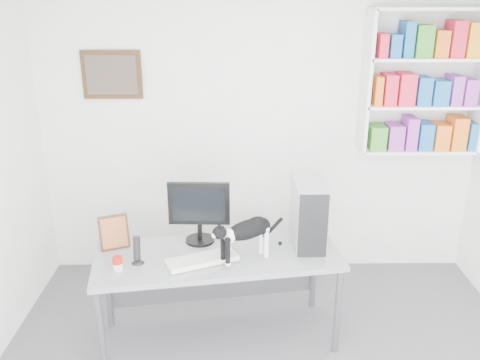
{
  "coord_description": "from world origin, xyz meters",
  "views": [
    {
      "loc": [
        -0.22,
        -2.51,
        2.58
      ],
      "look_at": [
        -0.19,
        1.53,
        1.08
      ],
      "focal_mm": 38.0,
      "sensor_mm": 36.0,
      "label": 1
    }
  ],
  "objects_px": {
    "pc_tower": "(308,212)",
    "speaker": "(137,250)",
    "bookshelf": "(424,82)",
    "keyboard": "(202,259)",
    "soup_can": "(118,263)",
    "cat": "(247,240)",
    "desk": "(218,297)",
    "monitor": "(199,212)",
    "leaning_print": "(114,232)"
  },
  "relations": [
    {
      "from": "pc_tower",
      "to": "speaker",
      "type": "xyz_separation_m",
      "value": [
        -1.26,
        -0.32,
        -0.14
      ]
    },
    {
      "from": "leaning_print",
      "to": "soup_can",
      "type": "distance_m",
      "value": 0.35
    },
    {
      "from": "pc_tower",
      "to": "desk",
      "type": "bearing_deg",
      "value": -165.08
    },
    {
      "from": "bookshelf",
      "to": "pc_tower",
      "type": "distance_m",
      "value": 1.59
    },
    {
      "from": "keyboard",
      "to": "pc_tower",
      "type": "height_order",
      "value": "pc_tower"
    },
    {
      "from": "desk",
      "to": "bookshelf",
      "type": "bearing_deg",
      "value": 21.08
    },
    {
      "from": "pc_tower",
      "to": "speaker",
      "type": "height_order",
      "value": "pc_tower"
    },
    {
      "from": "speaker",
      "to": "monitor",
      "type": "bearing_deg",
      "value": 46.65
    },
    {
      "from": "desk",
      "to": "cat",
      "type": "relative_size",
      "value": 3.36
    },
    {
      "from": "keyboard",
      "to": "bookshelf",
      "type": "bearing_deg",
      "value": 8.17
    },
    {
      "from": "bookshelf",
      "to": "speaker",
      "type": "relative_size",
      "value": 5.83
    },
    {
      "from": "soup_can",
      "to": "cat",
      "type": "xyz_separation_m",
      "value": [
        0.9,
        0.12,
        0.11
      ]
    },
    {
      "from": "keyboard",
      "to": "soup_can",
      "type": "relative_size",
      "value": 5.02
    },
    {
      "from": "bookshelf",
      "to": "keyboard",
      "type": "relative_size",
      "value": 2.44
    },
    {
      "from": "bookshelf",
      "to": "soup_can",
      "type": "relative_size",
      "value": 12.25
    },
    {
      "from": "monitor",
      "to": "speaker",
      "type": "distance_m",
      "value": 0.56
    },
    {
      "from": "desk",
      "to": "cat",
      "type": "bearing_deg",
      "value": -36.07
    },
    {
      "from": "desk",
      "to": "monitor",
      "type": "distance_m",
      "value": 0.67
    },
    {
      "from": "desk",
      "to": "keyboard",
      "type": "bearing_deg",
      "value": -140.08
    },
    {
      "from": "desk",
      "to": "soup_can",
      "type": "height_order",
      "value": "soup_can"
    },
    {
      "from": "bookshelf",
      "to": "leaning_print",
      "type": "relative_size",
      "value": 4.55
    },
    {
      "from": "cat",
      "to": "leaning_print",
      "type": "bearing_deg",
      "value": 135.43
    },
    {
      "from": "keyboard",
      "to": "cat",
      "type": "bearing_deg",
      "value": -20.47
    },
    {
      "from": "desk",
      "to": "leaning_print",
      "type": "height_order",
      "value": "leaning_print"
    },
    {
      "from": "pc_tower",
      "to": "cat",
      "type": "bearing_deg",
      "value": -148.28
    },
    {
      "from": "bookshelf",
      "to": "pc_tower",
      "type": "relative_size",
      "value": 2.47
    },
    {
      "from": "leaning_print",
      "to": "monitor",
      "type": "bearing_deg",
      "value": -13.16
    },
    {
      "from": "keyboard",
      "to": "leaning_print",
      "type": "distance_m",
      "value": 0.72
    },
    {
      "from": "desk",
      "to": "pc_tower",
      "type": "relative_size",
      "value": 3.6
    },
    {
      "from": "desk",
      "to": "soup_can",
      "type": "xyz_separation_m",
      "value": [
        -0.69,
        -0.23,
        0.43
      ]
    },
    {
      "from": "monitor",
      "to": "cat",
      "type": "distance_m",
      "value": 0.48
    },
    {
      "from": "desk",
      "to": "pc_tower",
      "type": "distance_m",
      "value": 0.95
    },
    {
      "from": "speaker",
      "to": "soup_can",
      "type": "distance_m",
      "value": 0.16
    },
    {
      "from": "pc_tower",
      "to": "soup_can",
      "type": "relative_size",
      "value": 4.96
    },
    {
      "from": "pc_tower",
      "to": "cat",
      "type": "height_order",
      "value": "pc_tower"
    },
    {
      "from": "cat",
      "to": "desk",
      "type": "bearing_deg",
      "value": 119.88
    },
    {
      "from": "bookshelf",
      "to": "cat",
      "type": "relative_size",
      "value": 2.31
    },
    {
      "from": "pc_tower",
      "to": "leaning_print",
      "type": "xyz_separation_m",
      "value": [
        -1.47,
        -0.09,
        -0.11
      ]
    },
    {
      "from": "speaker",
      "to": "cat",
      "type": "height_order",
      "value": "cat"
    },
    {
      "from": "speaker",
      "to": "cat",
      "type": "bearing_deg",
      "value": 10.23
    },
    {
      "from": "keyboard",
      "to": "pc_tower",
      "type": "relative_size",
      "value": 1.01
    },
    {
      "from": "keyboard",
      "to": "soup_can",
      "type": "height_order",
      "value": "soup_can"
    },
    {
      "from": "keyboard",
      "to": "soup_can",
      "type": "bearing_deg",
      "value": 167.27
    },
    {
      "from": "pc_tower",
      "to": "monitor",
      "type": "bearing_deg",
      "value": 178.83
    },
    {
      "from": "desk",
      "to": "pc_tower",
      "type": "height_order",
      "value": "pc_tower"
    },
    {
      "from": "cat",
      "to": "speaker",
      "type": "bearing_deg",
      "value": 149.18
    },
    {
      "from": "bookshelf",
      "to": "soup_can",
      "type": "distance_m",
      "value": 2.94
    },
    {
      "from": "leaning_print",
      "to": "cat",
      "type": "distance_m",
      "value": 1.01
    },
    {
      "from": "desk",
      "to": "speaker",
      "type": "xyz_separation_m",
      "value": [
        -0.57,
        -0.14,
        0.48
      ]
    },
    {
      "from": "bookshelf",
      "to": "keyboard",
      "type": "height_order",
      "value": "bookshelf"
    }
  ]
}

